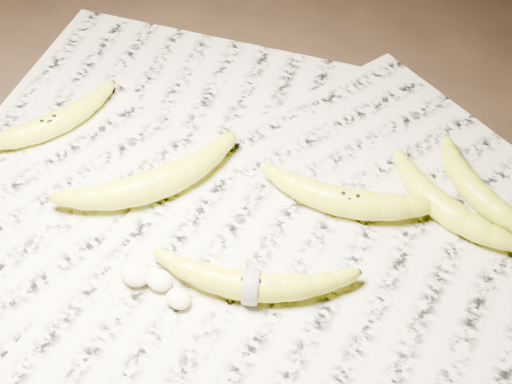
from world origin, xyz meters
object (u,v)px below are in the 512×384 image
Objects in this scene: banana_left_b at (155,182)px; banana_upper_a at (445,207)px; banana_left_a at (49,124)px; banana_upper_b at (477,191)px; banana_taped at (251,285)px; banana_center at (350,201)px.

banana_left_b is 0.36m from banana_upper_a.
banana_upper_a reaches higher than banana_left_a.
banana_left_b is 0.40m from banana_upper_b.
banana_taped and banana_upper_a have the same top height.
banana_left_a is 0.57m from banana_upper_b.
banana_center reaches higher than banana_upper_b.
banana_left_b is 1.03× the size of banana_taped.
banana_left_a is 0.53m from banana_upper_a.
banana_center is (0.21, 0.11, -0.00)m from banana_left_b.
banana_center reaches higher than banana_taped.
banana_center is (0.40, 0.11, 0.00)m from banana_left_a.
banana_upper_b is at bearing -28.10° from banana_left_b.
banana_left_a is 0.42m from banana_center.
banana_left_b is 0.19m from banana_taped.
banana_upper_a is at bearing -86.61° from banana_upper_b.
banana_center is 1.26× the size of banana_upper_b.
banana_upper_b is at bearing 80.99° from banana_upper_a.
banana_upper_a is at bearing -50.60° from banana_left_a.
banana_taped is at bearing -105.11° from banana_upper_a.
banana_left_b is (0.19, -0.00, 0.00)m from banana_left_a.
banana_taped is 0.31m from banana_upper_b.
banana_center reaches higher than banana_left_a.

